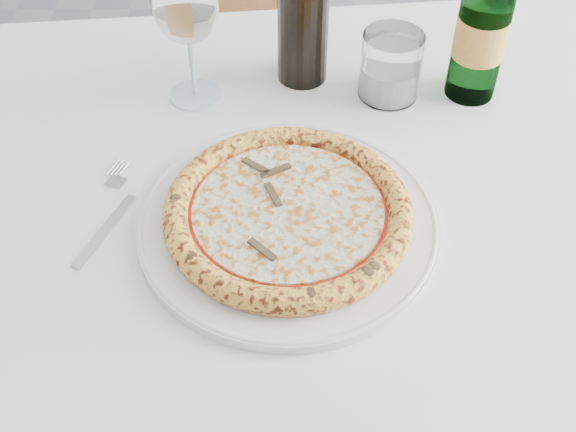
# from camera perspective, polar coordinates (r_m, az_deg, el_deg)

# --- Properties ---
(floor) EXTENTS (5.00, 6.00, 0.02)m
(floor) POSITION_cam_1_polar(r_m,az_deg,el_deg) (1.67, 4.64, -11.03)
(floor) COLOR #4E5058
(floor) RESTS_ON ground
(dining_table) EXTENTS (1.42, 0.91, 0.76)m
(dining_table) POSITION_cam_1_polar(r_m,az_deg,el_deg) (1.01, -0.08, -0.39)
(dining_table) COLOR brown
(dining_table) RESTS_ON floor
(chair_far) EXTENTS (0.51, 0.51, 0.93)m
(chair_far) POSITION_cam_1_polar(r_m,az_deg,el_deg) (1.73, -3.32, 16.36)
(chair_far) COLOR brown
(chair_far) RESTS_ON floor
(plate) EXTENTS (0.36, 0.36, 0.02)m
(plate) POSITION_cam_1_polar(r_m,az_deg,el_deg) (0.86, -0.00, -0.51)
(plate) COLOR silver
(plate) RESTS_ON dining_table
(pizza) EXTENTS (0.30, 0.30, 0.03)m
(pizza) POSITION_cam_1_polar(r_m,az_deg,el_deg) (0.85, -0.00, 0.29)
(pizza) COLOR #E49D57
(pizza) RESTS_ON plate
(fork) EXTENTS (0.06, 0.18, 0.00)m
(fork) POSITION_cam_1_polar(r_m,az_deg,el_deg) (0.91, -13.97, 0.18)
(fork) COLOR #B0B0B2
(fork) RESTS_ON dining_table
(wine_glass) EXTENTS (0.09, 0.09, 0.20)m
(wine_glass) POSITION_cam_1_polar(r_m,az_deg,el_deg) (1.00, -8.09, 15.85)
(wine_glass) COLOR silver
(wine_glass) RESTS_ON dining_table
(tumbler) EXTENTS (0.09, 0.09, 0.10)m
(tumbler) POSITION_cam_1_polar(r_m,az_deg,el_deg) (1.06, 8.08, 11.38)
(tumbler) COLOR white
(tumbler) RESTS_ON dining_table
(beer_bottle) EXTENTS (0.07, 0.07, 0.28)m
(beer_bottle) POSITION_cam_1_polar(r_m,az_deg,el_deg) (1.05, 15.16, 14.32)
(beer_bottle) COLOR #2A5D2F
(beer_bottle) RESTS_ON dining_table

